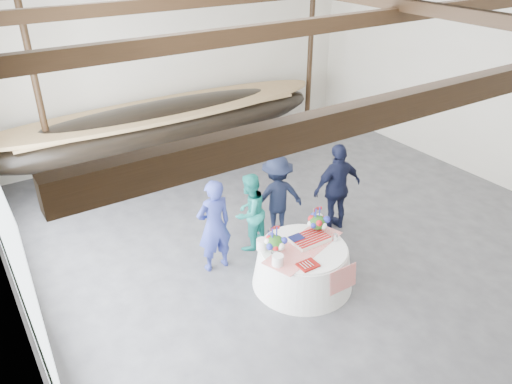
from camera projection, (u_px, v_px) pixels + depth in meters
floor at (325, 251)px, 9.10m from camera, size 10.00×12.00×0.01m
wall_back at (176, 60)px, 12.44m from camera, size 10.00×0.02×4.50m
pavilion_structure at (307, 15)px, 7.81m from camera, size 9.80×11.76×4.50m
longboat_display at (163, 125)px, 11.89m from camera, size 8.44×1.69×1.58m
banquet_table at (303, 265)px, 8.14m from camera, size 1.65×1.65×0.71m
tabletop_items at (297, 237)px, 7.97m from camera, size 1.62×1.04×0.40m
guest_woman_blue at (214, 226)px, 8.29m from camera, size 0.62×0.42×1.69m
guest_woman_teal at (249, 212)px, 8.90m from camera, size 0.87×0.78×1.46m
guest_man_left at (277, 196)px, 9.25m from camera, size 1.15×0.83×1.61m
guest_man_right at (337, 188)px, 9.39m from camera, size 1.06×0.51×1.76m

